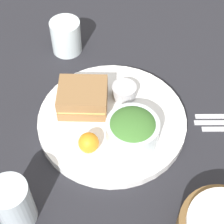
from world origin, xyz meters
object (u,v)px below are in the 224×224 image
(sandwich, at_px, (83,98))
(water_glass, at_px, (66,37))
(salad_bowl, at_px, (132,129))
(drink_glass, at_px, (13,204))
(dressing_cup, at_px, (124,91))
(plate, at_px, (112,121))

(sandwich, relative_size, water_glass, 1.22)
(salad_bowl, bearing_deg, drink_glass, 38.15)
(drink_glass, bearing_deg, salad_bowl, -141.85)
(dressing_cup, bearing_deg, drink_glass, 55.75)
(plate, relative_size, salad_bowl, 2.98)
(water_glass, bearing_deg, salad_bowl, 119.33)
(plate, height_order, dressing_cup, dressing_cup)
(plate, height_order, salad_bowl, salad_bowl)
(drink_glass, relative_size, water_glass, 1.21)
(water_glass, bearing_deg, sandwich, 105.72)
(sandwich, bearing_deg, drink_glass, 67.65)
(salad_bowl, bearing_deg, dressing_cup, -81.98)
(sandwich, distance_m, water_glass, 0.22)
(plate, xyz_separation_m, sandwich, (0.07, -0.03, 0.04))
(sandwich, relative_size, salad_bowl, 0.97)
(drink_glass, bearing_deg, sandwich, -112.35)
(dressing_cup, bearing_deg, water_glass, -49.71)
(plate, distance_m, salad_bowl, 0.08)
(dressing_cup, xyz_separation_m, drink_glass, (0.20, 0.29, 0.02))
(sandwich, height_order, salad_bowl, salad_bowl)
(dressing_cup, bearing_deg, plate, 68.28)
(sandwich, height_order, dressing_cup, sandwich)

